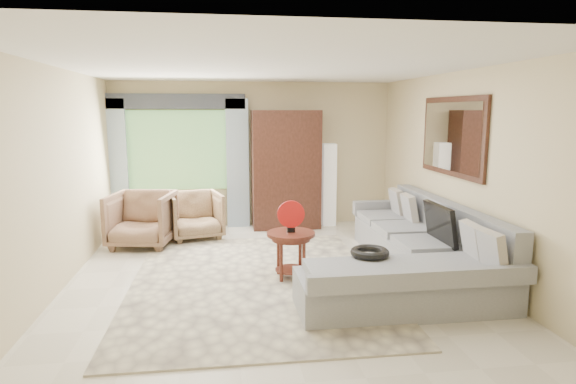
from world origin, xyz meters
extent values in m
plane|color=silver|center=(0.00, 0.00, 0.00)|extent=(6.00, 6.00, 0.00)
cube|color=beige|center=(-0.21, -0.04, 0.01)|extent=(3.05, 4.03, 0.02)
cube|color=#93949A|center=(2.00, 0.50, 0.20)|extent=(0.90, 2.40, 0.40)
cube|color=#93949A|center=(1.30, -1.10, 0.20)|extent=(2.30, 0.80, 0.40)
cube|color=#93949A|center=(2.35, 0.10, 0.65)|extent=(0.20, 3.20, 0.50)
cube|color=#93949A|center=(2.00, 1.78, 0.51)|extent=(0.90, 0.16, 0.22)
cube|color=#93949A|center=(1.30, -1.55, 0.49)|extent=(2.30, 0.10, 0.18)
cube|color=black|center=(2.05, -0.29, 0.72)|extent=(0.14, 0.74, 0.48)
torus|color=black|center=(1.00, -0.79, 0.55)|extent=(0.43, 0.43, 0.09)
cylinder|color=#451C12|center=(0.24, 0.01, 0.58)|extent=(0.60, 0.60, 0.04)
cylinder|color=#451C12|center=(0.24, 0.01, 0.27)|extent=(0.40, 0.40, 0.54)
cylinder|color=#B61412|center=(0.24, 0.01, 0.83)|extent=(0.34, 0.06, 0.34)
imported|color=brown|center=(-1.83, 1.80, 0.43)|extent=(1.07, 1.09, 0.85)
imported|color=#977E52|center=(-1.04, 2.17, 0.39)|extent=(1.01, 1.02, 0.77)
imported|color=#999999|center=(-2.45, 2.70, 0.30)|extent=(0.60, 0.54, 0.60)
cube|color=black|center=(0.55, 2.72, 1.05)|extent=(1.20, 0.55, 2.10)
cube|color=silver|center=(1.35, 2.78, 0.75)|extent=(0.24, 0.24, 1.50)
cube|color=#669E59|center=(-1.35, 2.97, 1.40)|extent=(1.80, 0.04, 1.40)
cube|color=#9EB7CC|center=(-2.40, 2.88, 1.15)|extent=(0.40, 0.08, 2.30)
cube|color=#9EB7CC|center=(-0.30, 2.88, 1.15)|extent=(0.40, 0.08, 2.30)
cube|color=#1E232D|center=(-1.35, 2.90, 2.25)|extent=(2.40, 0.12, 0.26)
cube|color=black|center=(2.47, 0.35, 1.75)|extent=(0.04, 1.70, 1.05)
cube|color=white|center=(2.45, 0.35, 1.75)|extent=(0.02, 1.54, 0.90)
camera|label=1|loc=(-0.62, -5.73, 2.09)|focal=30.00mm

